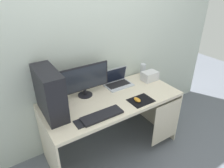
# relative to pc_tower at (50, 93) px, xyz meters

# --- Properties ---
(ground_plane) EXTENTS (8.00, 8.00, 0.00)m
(ground_plane) POSITION_rel_pc_tower_xyz_m (0.64, -0.09, -0.97)
(ground_plane) COLOR slate
(wall_back) EXTENTS (4.00, 0.05, 2.60)m
(wall_back) POSITION_rel_pc_tower_xyz_m (0.64, 0.30, 0.33)
(wall_back) COLOR beige
(wall_back) RESTS_ON ground_plane
(desk) EXTENTS (1.54, 0.70, 0.74)m
(desk) POSITION_rel_pc_tower_xyz_m (0.66, -0.10, -0.37)
(desk) COLOR beige
(desk) RESTS_ON ground_plane
(pc_tower) EXTENTS (0.18, 0.48, 0.46)m
(pc_tower) POSITION_rel_pc_tower_xyz_m (0.00, 0.00, 0.00)
(pc_tower) COLOR black
(pc_tower) RESTS_ON desk
(monitor) EXTENTS (0.58, 0.16, 0.37)m
(monitor) POSITION_rel_pc_tower_xyz_m (0.42, 0.12, -0.03)
(monitor) COLOR black
(monitor) RESTS_ON desk
(laptop) EXTENTS (0.33, 0.22, 0.21)m
(laptop) POSITION_rel_pc_tower_xyz_m (0.87, 0.14, -0.19)
(laptop) COLOR #B7BCC6
(laptop) RESTS_ON desk
(speaker) EXTENTS (0.07, 0.07, 0.16)m
(speaker) POSITION_rel_pc_tower_xyz_m (1.31, 0.18, -0.15)
(speaker) COLOR #B7BCC6
(speaker) RESTS_ON desk
(projector) EXTENTS (0.20, 0.14, 0.12)m
(projector) POSITION_rel_pc_tower_xyz_m (1.29, 0.02, -0.17)
(projector) COLOR silver
(projector) RESTS_ON desk
(keyboard) EXTENTS (0.42, 0.14, 0.02)m
(keyboard) POSITION_rel_pc_tower_xyz_m (0.38, -0.31, -0.22)
(keyboard) COLOR black
(keyboard) RESTS_ON desk
(mousepad) EXTENTS (0.26, 0.20, 0.00)m
(mousepad) POSITION_rel_pc_tower_xyz_m (0.88, -0.30, -0.23)
(mousepad) COLOR black
(mousepad) RESTS_ON desk
(mouse_left) EXTENTS (0.06, 0.10, 0.03)m
(mouse_left) POSITION_rel_pc_tower_xyz_m (0.83, -0.29, -0.21)
(mouse_left) COLOR orange
(mouse_left) RESTS_ON mousepad
(cell_phone) EXTENTS (0.07, 0.13, 0.01)m
(cell_phone) POSITION_rel_pc_tower_xyz_m (0.14, -0.30, -0.23)
(cell_phone) COLOR black
(cell_phone) RESTS_ON desk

